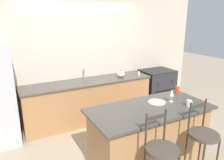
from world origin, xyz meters
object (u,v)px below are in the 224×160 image
at_px(bar_stool_near, 161,159).
at_px(tumbler_cup, 177,90).
at_px(bar_stool_far, 202,143).
at_px(coffee_mug, 189,103).
at_px(dinner_plate, 157,102).
at_px(pumpkin_decoration, 121,74).
at_px(soap_bottle, 139,74).
at_px(oven_range, 156,88).
at_px(wine_glass, 172,93).

height_order(bar_stool_near, tumbler_cup, bar_stool_near).
bearing_deg(bar_stool_near, tumbler_cup, 40.24).
distance_m(bar_stool_far, coffee_mug, 0.60).
xyz_separation_m(bar_stool_near, dinner_plate, (0.55, 0.79, 0.32)).
xyz_separation_m(bar_stool_near, pumpkin_decoration, (0.86, 2.42, 0.34)).
bearing_deg(coffee_mug, bar_stool_far, -113.37).
height_order(pumpkin_decoration, soap_bottle, pumpkin_decoration).
distance_m(bar_stool_near, soap_bottle, 2.66).
distance_m(oven_range, coffee_mug, 2.37).
bearing_deg(dinner_plate, bar_stool_far, -80.22).
distance_m(coffee_mug, pumpkin_decoration, 1.97).
distance_m(bar_stool_near, coffee_mug, 1.05).
distance_m(oven_range, soap_bottle, 0.87).
relative_size(dinner_plate, tumbler_cup, 2.10).
xyz_separation_m(wine_glass, coffee_mug, (0.11, -0.26, -0.10)).
bearing_deg(dinner_plate, bar_stool_near, -124.94).
relative_size(bar_stool_far, coffee_mug, 10.88).
distance_m(wine_glass, soap_bottle, 1.68).
bearing_deg(pumpkin_decoration, bar_stool_far, -94.03).
bearing_deg(soap_bottle, oven_range, 15.27).
bearing_deg(oven_range, dinner_plate, -129.34).
bearing_deg(wine_glass, oven_range, 56.52).
relative_size(bar_stool_near, dinner_plate, 4.35).
bearing_deg(pumpkin_decoration, soap_bottle, -15.14).
bearing_deg(soap_bottle, dinner_plate, -115.12).
xyz_separation_m(bar_stool_far, soap_bottle, (0.58, 2.31, 0.33)).
distance_m(bar_stool_far, dinner_plate, 0.85).
xyz_separation_m(dinner_plate, pumpkin_decoration, (0.31, 1.64, 0.02)).
xyz_separation_m(wine_glass, pumpkin_decoration, (0.08, 1.71, -0.11)).
relative_size(bar_stool_near, wine_glass, 5.82).
distance_m(bar_stool_near, wine_glass, 1.14).
height_order(oven_range, pumpkin_decoration, pumpkin_decoration).
xyz_separation_m(oven_range, soap_bottle, (-0.69, -0.19, 0.50)).
bearing_deg(coffee_mug, oven_range, 62.29).
relative_size(bar_stool_far, wine_glass, 5.82).
distance_m(bar_stool_near, bar_stool_far, 0.69).
bearing_deg(wine_glass, bar_stool_far, -97.01).
relative_size(tumbler_cup, pumpkin_decoration, 0.72).
relative_size(oven_range, dinner_plate, 3.39).
relative_size(tumbler_cup, soap_bottle, 0.93).
xyz_separation_m(bar_stool_far, tumbler_cup, (0.43, 0.94, 0.37)).
xyz_separation_m(oven_range, tumbler_cup, (-0.84, -1.56, 0.55)).
height_order(dinner_plate, soap_bottle, soap_bottle).
distance_m(tumbler_cup, soap_bottle, 1.38).
relative_size(wine_glass, coffee_mug, 1.87).
bearing_deg(oven_range, pumpkin_decoration, -175.98).
relative_size(coffee_mug, pumpkin_decoration, 0.61).
bearing_deg(wine_glass, bar_stool_near, -137.27).
distance_m(dinner_plate, pumpkin_decoration, 1.66).
bearing_deg(bar_stool_far, pumpkin_decoration, 85.97).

